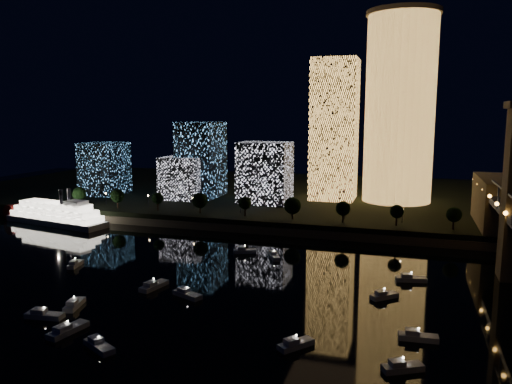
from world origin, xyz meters
TOP-DOWN VIEW (x-y plane):
  - ground at (0.00, 0.00)m, footprint 520.00×520.00m
  - far_bank at (0.00, 160.00)m, footprint 420.00×160.00m
  - seawall at (0.00, 82.00)m, footprint 420.00×6.00m
  - tower_cylindrical at (27.95, 144.45)m, footprint 34.00×34.00m
  - tower_rectangular at (-2.15, 142.05)m, footprint 21.30×21.30m
  - midrise_blocks at (-70.03, 124.14)m, footprint 108.45×31.55m
  - riverboat at (-111.87, 71.65)m, footprint 54.55×20.47m
  - motorboats at (-10.72, 7.34)m, footprint 106.57×80.55m
  - esplanade_trees at (-34.23, 88.00)m, footprint 165.91×6.87m
  - street_lamps at (-34.00, 94.00)m, footprint 132.70×0.70m

SIDE VIEW (x-z plane):
  - ground at x=0.00m, z-range 0.00..0.00m
  - motorboats at x=-10.72m, z-range -0.58..2.20m
  - seawall at x=0.00m, z-range 0.00..3.00m
  - far_bank at x=0.00m, z-range 0.00..5.00m
  - riverboat at x=-111.87m, z-range -3.93..12.19m
  - street_lamps at x=-34.00m, z-range 6.20..11.85m
  - esplanade_trees at x=-34.23m, z-range 6.00..14.93m
  - midrise_blocks at x=-70.03m, z-range 1.23..38.88m
  - tower_rectangular at x=-2.15m, z-range 5.00..72.77m
  - tower_cylindrical at x=27.95m, z-range 5.13..93.47m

